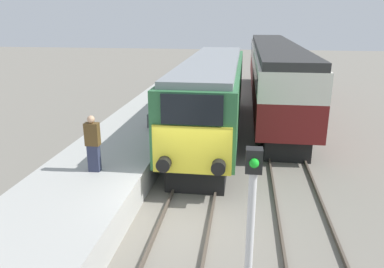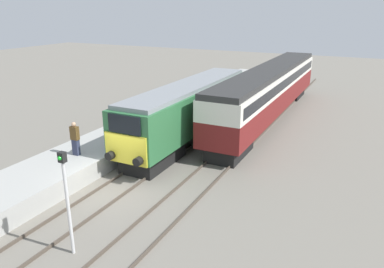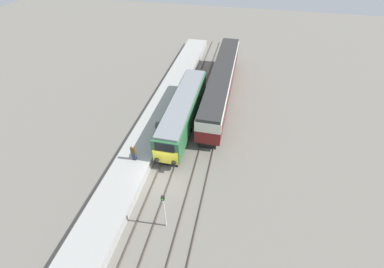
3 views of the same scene
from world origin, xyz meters
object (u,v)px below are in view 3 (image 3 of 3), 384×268
locomotive (183,111)px  luggage_crate (159,125)px  signal_post (164,209)px  person_on_platform (133,153)px  passenger_carriage (221,81)px

locomotive → luggage_crate: bearing=-137.6°
luggage_crate → signal_post: bearing=-69.5°
locomotive → person_on_platform: 7.96m
locomotive → luggage_crate: locomotive is taller
passenger_carriage → signal_post: size_ratio=5.48×
passenger_carriage → locomotive: bearing=-115.3°
person_on_platform → passenger_carriage: bearing=65.8°
signal_post → luggage_crate: 11.53m
signal_post → person_on_platform: bearing=130.9°
passenger_carriage → signal_post: passenger_carriage is taller
passenger_carriage → person_on_platform: bearing=-114.2°
locomotive → signal_post: 12.99m
passenger_carriage → person_on_platform: 15.93m
person_on_platform → signal_post: bearing=-49.1°
locomotive → person_on_platform: size_ratio=8.01×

